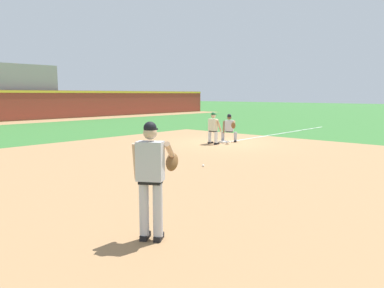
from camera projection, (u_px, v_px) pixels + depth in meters
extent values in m
plane|color=#336B2D|center=(224.00, 143.00, 17.51)|extent=(160.00, 160.00, 0.00)
cube|color=#9E754C|center=(206.00, 167.00, 11.68)|extent=(18.00, 18.00, 0.01)
cube|color=#9E754C|center=(28.00, 122.00, 30.65)|extent=(48.00, 3.20, 0.01)
cube|color=white|center=(282.00, 133.00, 21.75)|extent=(11.43, 0.10, 0.00)
cube|color=white|center=(224.00, 142.00, 17.51)|extent=(0.38, 0.38, 0.09)
sphere|color=white|center=(203.00, 166.00, 11.74)|extent=(0.07, 0.07, 0.07)
cube|color=black|center=(145.00, 236.00, 5.89)|extent=(0.28, 0.23, 0.09)
cylinder|color=#B2B2B7|center=(144.00, 209.00, 5.79)|extent=(0.15, 0.15, 0.84)
cube|color=black|center=(159.00, 237.00, 5.85)|extent=(0.28, 0.23, 0.09)
cylinder|color=#B2B2B7|center=(158.00, 210.00, 5.75)|extent=(0.15, 0.15, 0.84)
cube|color=black|center=(150.00, 182.00, 5.71)|extent=(0.35, 0.39, 0.06)
cube|color=#B2B2B7|center=(150.00, 161.00, 5.67)|extent=(0.41, 0.47, 0.60)
sphere|color=tan|center=(150.00, 133.00, 5.63)|extent=(0.21, 0.21, 0.21)
sphere|color=black|center=(150.00, 128.00, 5.62)|extent=(0.20, 0.20, 0.20)
cube|color=black|center=(152.00, 129.00, 5.72)|extent=(0.18, 0.20, 0.02)
cylinder|color=tan|center=(136.00, 161.00, 5.79)|extent=(0.21, 0.18, 0.59)
cylinder|color=tan|center=(171.00, 152.00, 5.91)|extent=(0.50, 0.35, 0.41)
ellipsoid|color=brown|center=(172.00, 162.00, 6.01)|extent=(0.36, 0.33, 0.34)
cube|color=black|center=(235.00, 141.00, 17.75)|extent=(0.28, 0.23, 0.09)
cylinder|color=#B2B2B7|center=(235.00, 136.00, 17.75)|extent=(0.15, 0.15, 0.40)
cube|color=black|center=(223.00, 141.00, 17.86)|extent=(0.28, 0.23, 0.09)
cylinder|color=#B2B2B7|center=(223.00, 136.00, 17.87)|extent=(0.15, 0.15, 0.40)
cube|color=black|center=(229.00, 132.00, 17.78)|extent=(0.34, 0.39, 0.06)
cube|color=#B2B2B7|center=(229.00, 126.00, 17.75)|extent=(0.41, 0.47, 0.52)
sphere|color=brown|center=(229.00, 117.00, 17.67)|extent=(0.21, 0.21, 0.21)
sphere|color=black|center=(229.00, 116.00, 17.67)|extent=(0.20, 0.20, 0.20)
cube|color=black|center=(229.00, 117.00, 17.58)|extent=(0.18, 0.20, 0.02)
cylinder|color=brown|center=(234.00, 123.00, 17.27)|extent=(0.55, 0.37, 0.24)
cylinder|color=brown|center=(224.00, 127.00, 17.71)|extent=(0.25, 0.20, 0.58)
ellipsoid|color=brown|center=(233.00, 125.00, 17.08)|extent=(0.29, 0.28, 0.35)
cube|color=black|center=(210.00, 143.00, 17.22)|extent=(0.27, 0.14, 0.09)
cylinder|color=white|center=(210.00, 137.00, 17.15)|extent=(0.15, 0.15, 0.50)
cube|color=black|center=(217.00, 144.00, 16.92)|extent=(0.27, 0.14, 0.09)
cylinder|color=white|center=(216.00, 137.00, 16.85)|extent=(0.15, 0.15, 0.50)
cube|color=black|center=(213.00, 131.00, 16.97)|extent=(0.24, 0.36, 0.06)
cube|color=beige|center=(213.00, 125.00, 16.93)|extent=(0.29, 0.43, 0.54)
sphere|color=tan|center=(213.00, 116.00, 16.89)|extent=(0.21, 0.21, 0.21)
sphere|color=#194C28|center=(213.00, 114.00, 16.88)|extent=(0.20, 0.20, 0.20)
cube|color=#194C28|center=(215.00, 115.00, 16.94)|extent=(0.13, 0.18, 0.02)
cylinder|color=tan|center=(211.00, 125.00, 17.22)|extent=(0.34, 0.13, 0.56)
cylinder|color=tan|center=(219.00, 126.00, 16.84)|extent=(0.34, 0.13, 0.56)
cube|color=brown|center=(16.00, 106.00, 31.80)|extent=(48.00, 0.50, 2.60)
cube|color=gold|center=(15.00, 92.00, 31.63)|extent=(48.00, 0.54, 0.20)
cube|color=gray|center=(1.00, 92.00, 33.55)|extent=(8.74, 4.20, 4.90)
cube|color=gray|center=(7.00, 89.00, 32.67)|extent=(8.34, 0.85, 0.06)
cube|color=maroon|center=(4.00, 86.00, 32.33)|extent=(0.47, 0.20, 0.44)
cube|color=maroon|center=(11.00, 86.00, 32.76)|extent=(0.47, 0.20, 0.44)
cube|color=maroon|center=(17.00, 86.00, 33.18)|extent=(0.47, 0.20, 0.44)
cube|color=maroon|center=(24.00, 87.00, 33.60)|extent=(0.47, 0.20, 0.44)
cube|color=maroon|center=(30.00, 87.00, 34.02)|extent=(0.47, 0.20, 0.44)
cube|color=maroon|center=(36.00, 87.00, 34.44)|extent=(0.47, 0.20, 0.44)
cube|color=maroon|center=(42.00, 87.00, 34.86)|extent=(0.47, 0.20, 0.44)
cube|color=maroon|center=(48.00, 87.00, 35.28)|extent=(0.47, 0.20, 0.44)
cube|color=gray|center=(2.00, 83.00, 33.16)|extent=(8.34, 0.85, 0.06)
cube|color=maroon|center=(0.00, 80.00, 32.82)|extent=(0.47, 0.20, 0.44)
cube|color=maroon|center=(6.00, 80.00, 33.24)|extent=(0.47, 0.20, 0.44)
cube|color=maroon|center=(13.00, 80.00, 33.66)|extent=(0.47, 0.20, 0.44)
cube|color=maroon|center=(19.00, 81.00, 34.08)|extent=(0.47, 0.20, 0.44)
cube|color=maroon|center=(25.00, 81.00, 34.50)|extent=(0.47, 0.20, 0.44)
cube|color=maroon|center=(31.00, 81.00, 34.92)|extent=(0.47, 0.20, 0.44)
cube|color=maroon|center=(37.00, 81.00, 35.34)|extent=(0.47, 0.20, 0.44)
cube|color=maroon|center=(43.00, 81.00, 35.77)|extent=(0.47, 0.20, 0.44)
cube|color=maroon|center=(2.00, 74.00, 33.73)|extent=(0.47, 0.20, 0.44)
cube|color=maroon|center=(8.00, 75.00, 34.15)|extent=(0.47, 0.20, 0.44)
cube|color=maroon|center=(15.00, 75.00, 34.57)|extent=(0.47, 0.20, 0.44)
cube|color=maroon|center=(21.00, 75.00, 34.99)|extent=(0.47, 0.20, 0.44)
cube|color=maroon|center=(27.00, 75.00, 35.41)|extent=(0.47, 0.20, 0.44)
cube|color=maroon|center=(33.00, 75.00, 35.83)|extent=(0.47, 0.20, 0.44)
cube|color=maroon|center=(38.00, 76.00, 36.25)|extent=(0.47, 0.20, 0.44)
cube|color=maroon|center=(4.00, 69.00, 34.63)|extent=(0.47, 0.20, 0.44)
cube|color=maroon|center=(10.00, 69.00, 35.05)|extent=(0.47, 0.20, 0.44)
cube|color=maroon|center=(16.00, 69.00, 35.47)|extent=(0.47, 0.20, 0.44)
cube|color=maroon|center=(22.00, 70.00, 35.90)|extent=(0.47, 0.20, 0.44)
cube|color=maroon|center=(28.00, 70.00, 36.32)|extent=(0.47, 0.20, 0.44)
cube|color=maroon|center=(34.00, 70.00, 36.74)|extent=(0.47, 0.20, 0.44)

